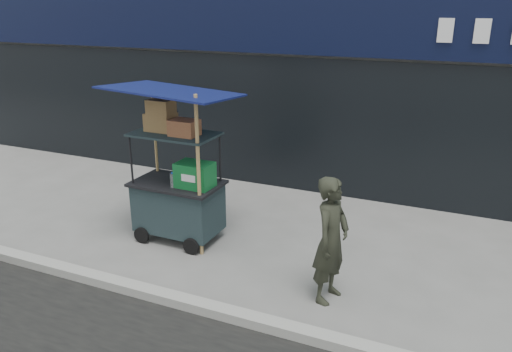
% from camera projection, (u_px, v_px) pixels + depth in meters
% --- Properties ---
extents(ground, '(80.00, 80.00, 0.00)m').
position_uv_depth(ground, '(194.00, 298.00, 5.89)').
color(ground, slate).
rests_on(ground, ground).
extents(curb, '(80.00, 0.18, 0.12)m').
position_uv_depth(curb, '(185.00, 302.00, 5.70)').
color(curb, '#989990').
rests_on(curb, ground).
extents(vendor_cart, '(1.69, 1.21, 2.27)m').
position_uv_depth(vendor_cart, '(178.00, 188.00, 7.11)').
color(vendor_cart, black).
rests_on(vendor_cart, ground).
extents(vendor_man, '(0.46, 0.61, 1.51)m').
position_uv_depth(vendor_man, '(331.00, 240.00, 5.65)').
color(vendor_man, '#25281D').
rests_on(vendor_man, ground).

